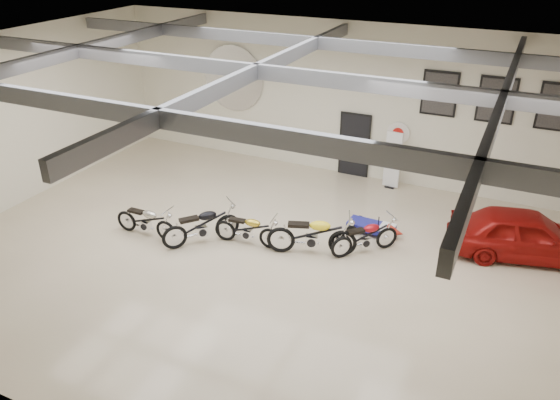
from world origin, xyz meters
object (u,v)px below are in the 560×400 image
at_px(banner_stand, 393,160).
at_px(motorcycle_red, 365,236).
at_px(motorcycle_gold, 247,229).
at_px(go_kart, 376,225).
at_px(motorcycle_black, 201,225).
at_px(vintage_car, 526,234).
at_px(motorcycle_silver, 145,220).
at_px(motorcycle_yellow, 312,234).

height_order(banner_stand, motorcycle_red, banner_stand).
relative_size(motorcycle_gold, go_kart, 1.16).
height_order(motorcycle_black, vintage_car, vintage_car).
distance_m(motorcycle_silver, vintage_car, 9.84).
bearing_deg(motorcycle_yellow, go_kart, 34.02).
bearing_deg(banner_stand, motorcycle_black, -119.13).
distance_m(motorcycle_yellow, go_kart, 2.07).
bearing_deg(motorcycle_gold, motorcycle_black, -164.91).
relative_size(motorcycle_black, motorcycle_gold, 1.15).
height_order(motorcycle_silver, motorcycle_yellow, motorcycle_yellow).
height_order(motorcycle_black, motorcycle_gold, motorcycle_black).
bearing_deg(motorcycle_silver, motorcycle_gold, 15.56).
relative_size(banner_stand, motorcycle_black, 0.91).
bearing_deg(banner_stand, motorcycle_gold, -112.02).
height_order(motorcycle_gold, vintage_car, vintage_car).
bearing_deg(vintage_car, motorcycle_gold, 97.04).
relative_size(banner_stand, motorcycle_gold, 1.04).
relative_size(motorcycle_yellow, go_kart, 1.44).
xyz_separation_m(motorcycle_silver, vintage_car, (9.29, 3.22, 0.15)).
relative_size(motorcycle_silver, go_kart, 1.19).
distance_m(motorcycle_gold, motorcycle_red, 3.05).
bearing_deg(vintage_car, motorcycle_red, 99.52).
distance_m(motorcycle_silver, motorcycle_black, 1.59).
xyz_separation_m(motorcycle_black, vintage_car, (7.74, 2.89, 0.10)).
xyz_separation_m(motorcycle_gold, motorcycle_red, (2.92, 0.90, 0.01)).
bearing_deg(motorcycle_yellow, motorcycle_red, 7.85).
bearing_deg(vintage_car, motorcycle_black, 97.16).
bearing_deg(motorcycle_silver, banner_stand, 47.79).
xyz_separation_m(motorcycle_yellow, motorcycle_red, (1.21, 0.62, -0.10)).
bearing_deg(motorcycle_red, go_kart, 43.36).
height_order(motorcycle_yellow, vintage_car, vintage_car).
distance_m(banner_stand, vintage_car, 4.85).
xyz_separation_m(motorcycle_yellow, go_kart, (1.22, 1.65, -0.30)).
bearing_deg(vintage_car, motorcycle_yellow, 100.62).
relative_size(banner_stand, vintage_car, 0.50).
xyz_separation_m(go_kart, vintage_car, (3.68, 0.53, 0.35)).
distance_m(motorcycle_black, motorcycle_yellow, 2.93).
bearing_deg(go_kart, banner_stand, 100.79).
relative_size(motorcycle_yellow, vintage_car, 0.60).
relative_size(motorcycle_silver, motorcycle_gold, 1.03).
bearing_deg(motorcycle_silver, motorcycle_red, 16.20).
distance_m(go_kart, vintage_car, 3.73).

